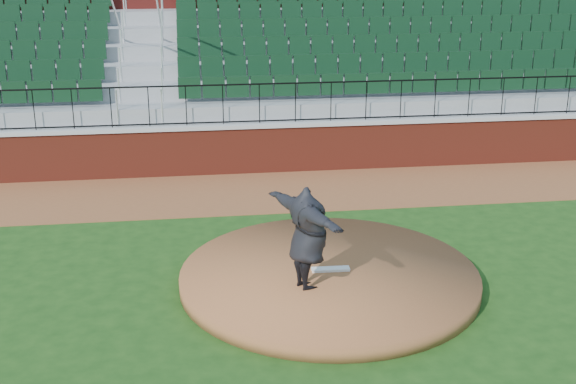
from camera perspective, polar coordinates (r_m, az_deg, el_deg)
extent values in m
plane|color=#1A4112|center=(13.13, 0.87, -7.49)|extent=(90.00, 90.00, 0.00)
cube|color=brown|center=(18.09, -1.63, 0.10)|extent=(34.00, 3.20, 0.01)
cube|color=maroon|center=(19.43, -2.14, 3.27)|extent=(34.00, 0.35, 1.20)
cube|color=#B7B7B7|center=(19.27, -2.16, 5.13)|extent=(34.00, 0.45, 0.10)
cube|color=maroon|center=(24.42, -3.48, 11.62)|extent=(34.00, 0.50, 5.50)
cylinder|color=brown|center=(13.33, 3.13, -6.49)|extent=(5.25, 5.25, 0.25)
cube|color=white|center=(13.30, 3.25, -5.87)|extent=(0.68, 0.19, 0.04)
imported|color=black|center=(12.33, 1.49, -3.50)|extent=(1.38, 2.25, 1.78)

